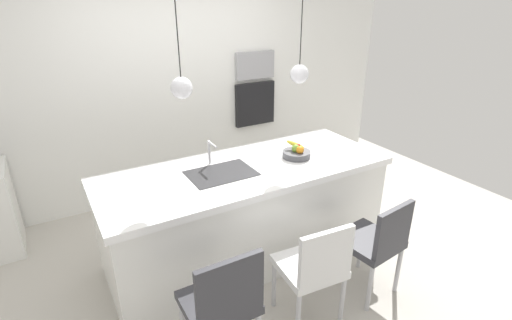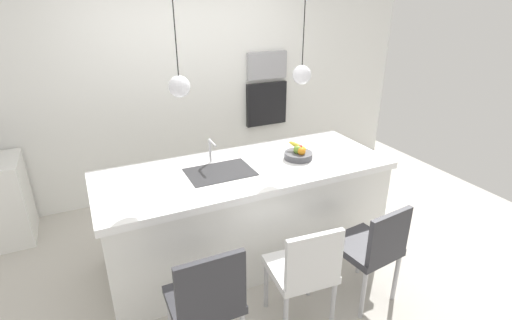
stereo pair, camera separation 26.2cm
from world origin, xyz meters
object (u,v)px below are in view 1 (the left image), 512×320
Objects in this scene: chair_near at (223,302)px; chair_middle at (314,266)px; microwave at (255,65)px; fruit_bowl at (297,152)px; oven at (255,104)px; chair_far at (375,241)px.

chair_middle is (0.73, 0.00, -0.02)m from chair_near.
fruit_bowl is at bearing -106.61° from microwave.
oven reaches higher than chair_near.
fruit_bowl is 0.30× the size of chair_middle.
fruit_bowl is 1.76m from microwave.
fruit_bowl reaches higher than chair_far.
chair_middle is at bearing -118.13° from fruit_bowl.
fruit_bowl is 0.30× the size of chair_far.
oven is at bearing 56.12° from chair_near.
oven is 0.61× the size of chair_near.
chair_near is 0.73m from chair_middle.
chair_middle is (-0.98, -2.55, -0.48)m from oven.
chair_near is at bearing -123.88° from microwave.
chair_near is at bearing -179.83° from chair_far.
chair_near is 1.06× the size of chair_far.
chair_middle is (-0.98, -2.55, -0.98)m from microwave.
oven reaches higher than chair_far.
fruit_bowl reaches higher than chair_middle.
chair_near is 1.35m from chair_far.
microwave reaches higher than oven.
chair_middle is 1.00× the size of chair_far.
chair_far is (-0.37, -2.55, -0.48)m from oven.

